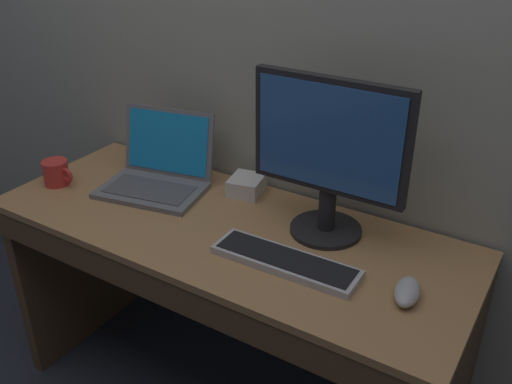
{
  "coord_description": "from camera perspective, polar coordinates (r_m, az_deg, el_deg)",
  "views": [
    {
      "loc": [
        0.83,
        -1.16,
        1.6
      ],
      "look_at": [
        0.11,
        0.0,
        0.87
      ],
      "focal_mm": 39.55,
      "sensor_mm": 36.0,
      "label": 1
    }
  ],
  "objects": [
    {
      "name": "external_monitor",
      "position": [
        1.51,
        7.39,
        4.08
      ],
      "size": [
        0.44,
        0.21,
        0.46
      ],
      "color": "black",
      "rests_on": "desk"
    },
    {
      "name": "laptop_space_gray",
      "position": [
        1.88,
        -9.93,
        1.92
      ],
      "size": [
        0.37,
        0.33,
        0.24
      ],
      "color": "slate",
      "rests_on": "desk"
    },
    {
      "name": "external_drive_box",
      "position": [
        1.82,
        -0.97,
        0.67
      ],
      "size": [
        0.12,
        0.13,
        0.06
      ],
      "primitive_type": "cube",
      "rotation": [
        0.0,
        0.0,
        0.2
      ],
      "color": "silver",
      "rests_on": "desk"
    },
    {
      "name": "computer_mouse",
      "position": [
        1.42,
        15.04,
        -9.71
      ],
      "size": [
        0.08,
        0.13,
        0.04
      ],
      "primitive_type": "ellipsoid",
      "rotation": [
        0.0,
        0.0,
        0.17
      ],
      "color": "#B7B7BC",
      "rests_on": "desk"
    },
    {
      "name": "coffee_mug",
      "position": [
        1.99,
        -19.53,
        1.86
      ],
      "size": [
        0.12,
        0.08,
        0.08
      ],
      "color": "red",
      "rests_on": "desk"
    },
    {
      "name": "wired_keyboard",
      "position": [
        1.49,
        2.99,
        -7.01
      ],
      "size": [
        0.4,
        0.12,
        0.02
      ],
      "color": "#BCBCC1",
      "rests_on": "desk"
    },
    {
      "name": "desk",
      "position": [
        1.79,
        -3.2,
        -9.96
      ],
      "size": [
        1.45,
        0.57,
        0.73
      ],
      "color": "#A87A4C",
      "rests_on": "ground"
    }
  ]
}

